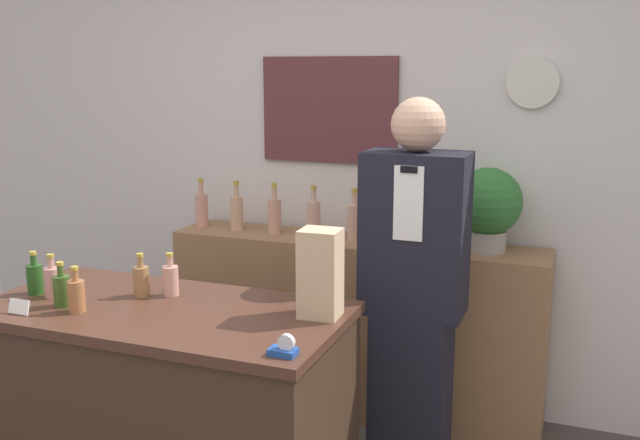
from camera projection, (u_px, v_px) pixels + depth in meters
The scene contains 21 objects.
back_wall at pixel (352, 160), 3.94m from camera, with size 5.20×0.09×2.70m.
back_shelf at pixel (354, 326), 3.87m from camera, with size 2.01×0.37×0.96m.
display_counter at pixel (167, 420), 2.84m from camera, with size 1.42×0.70×0.95m.
shopkeeper at pixel (413, 299), 3.11m from camera, with size 0.44×0.28×1.74m.
potted_plant at pixel (487, 205), 3.51m from camera, with size 0.34×0.34×0.42m.
paper_bag at pixel (320, 273), 2.61m from camera, with size 0.15×0.13×0.33m.
tape_dispenser at pixel (284, 349), 2.28m from camera, with size 0.09×0.06×0.07m.
price_card_left at pixel (19, 307), 2.66m from camera, with size 0.09×0.02×0.06m.
counter_bottle_0 at pixel (35, 278), 2.90m from camera, with size 0.06×0.06×0.18m.
counter_bottle_1 at pixel (52, 281), 2.86m from camera, with size 0.06×0.06×0.18m.
counter_bottle_2 at pixel (62, 290), 2.74m from camera, with size 0.06×0.06×0.18m.
counter_bottle_3 at pixel (76, 295), 2.68m from camera, with size 0.06×0.06×0.18m.
counter_bottle_4 at pixel (141, 280), 2.87m from camera, with size 0.06×0.06×0.18m.
counter_bottle_5 at pixel (171, 280), 2.88m from camera, with size 0.06×0.06×0.18m.
shelf_bottle_0 at pixel (202, 209), 4.08m from camera, with size 0.07×0.07×0.28m.
shelf_bottle_1 at pixel (237, 212), 3.99m from camera, with size 0.07×0.07×0.28m.
shelf_bottle_2 at pixel (275, 214), 3.91m from camera, with size 0.07×0.07×0.28m.
shelf_bottle_3 at pixel (314, 218), 3.83m from camera, with size 0.07×0.07×0.28m.
shelf_bottle_4 at pixel (354, 221), 3.75m from camera, with size 0.07×0.07×0.28m.
shelf_bottle_5 at pixel (397, 224), 3.67m from camera, with size 0.07×0.07×0.28m.
shelf_bottle_6 at pixel (441, 227), 3.59m from camera, with size 0.07×0.07×0.28m.
Camera 1 is at (1.24, -1.73, 1.85)m, focal length 40.00 mm.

